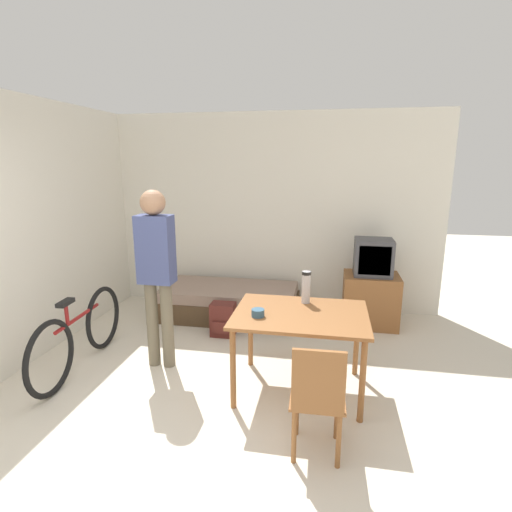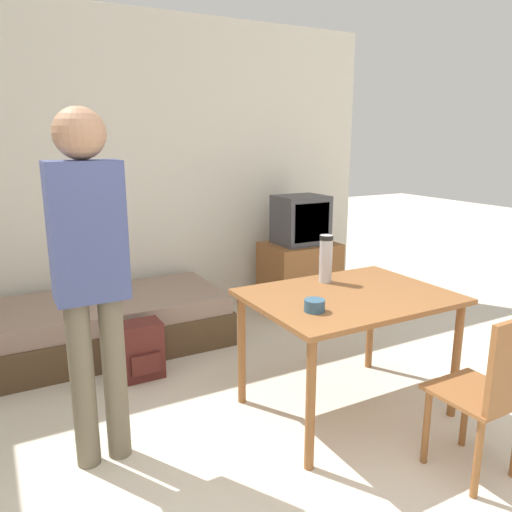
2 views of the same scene
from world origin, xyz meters
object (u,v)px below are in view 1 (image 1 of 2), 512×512
daybed (230,302)px  tv (371,289)px  dining_table (300,322)px  backpack (223,320)px  mate_bowl (258,313)px  person_standing (156,265)px  wooden_chair (318,396)px  bicycle (80,335)px  thermos_flask (306,286)px

daybed → tv: bearing=1.5°
dining_table → backpack: dining_table is taller
dining_table → backpack: (-0.99, 1.02, -0.46)m
mate_bowl → backpack: (-0.63, 1.17, -0.58)m
person_standing → tv: bearing=33.9°
wooden_chair → bicycle: wooden_chair is taller
daybed → tv: size_ratio=1.62×
backpack → mate_bowl: bearing=-61.5°
dining_table → wooden_chair: size_ratio=1.34×
daybed → backpack: daybed is taller
daybed → backpack: size_ratio=4.47×
dining_table → mate_bowl: 0.40m
wooden_chair → thermos_flask: thermos_flask is taller
person_standing → thermos_flask: size_ratio=5.87×
person_standing → mate_bowl: person_standing is taller
wooden_chair → person_standing: person_standing is taller
person_standing → thermos_flask: person_standing is taller
wooden_chair → thermos_flask: (-0.16, 1.13, 0.43)m
mate_bowl → dining_table: bearing=22.9°
daybed → mate_bowl: 2.01m
person_standing → thermos_flask: bearing=2.6°
wooden_chair → mate_bowl: wooden_chair is taller
wooden_chair → backpack: 2.23m
wooden_chair → mate_bowl: bearing=127.6°
thermos_flask → backpack: thermos_flask is taller
tv → backpack: size_ratio=2.76×
thermos_flask → mate_bowl: (-0.38, -0.42, -0.13)m
wooden_chair → daybed: bearing=116.7°
dining_table → mate_bowl: size_ratio=10.48×
dining_table → mate_bowl: (-0.35, -0.15, 0.12)m
daybed → wooden_chair: size_ratio=2.08×
bicycle → wooden_chair: bearing=-19.9°
wooden_chair → bicycle: bearing=160.1°
dining_table → thermos_flask: 0.37m
dining_table → bicycle: bearing=179.8°
mate_bowl → thermos_flask: bearing=48.0°
wooden_chair → tv: bearing=77.0°
backpack → daybed: bearing=96.9°
dining_table → person_standing: 1.49m
tv → wooden_chair: size_ratio=1.28×
dining_table → wooden_chair: wooden_chair is taller
tv → wooden_chair: tv is taller
dining_table → mate_bowl: bearing=-157.1°
daybed → bicycle: (-1.14, -1.62, 0.15)m
tv → mate_bowl: bearing=-121.6°
person_standing → backpack: bearing=61.7°
daybed → person_standing: person_standing is taller
thermos_flask → tv: bearing=62.1°
tv → backpack: (-1.76, -0.66, -0.28)m
bicycle → mate_bowl: (1.85, -0.16, 0.43)m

